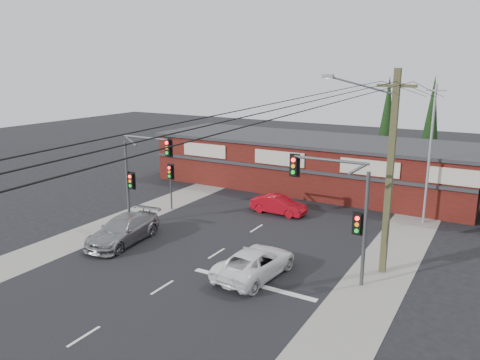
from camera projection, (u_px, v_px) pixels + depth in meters
The scene contains 18 objects.
ground at pixel (209, 258), 25.15m from camera, with size 120.00×120.00×0.00m, color black.
road_strip at pixel (253, 231), 29.35m from camera, with size 14.00×70.00×0.01m, color black.
verge_left at pixel (149, 210), 33.47m from camera, with size 3.00×70.00×0.02m, color gray.
verge_right at pixel (391, 258), 25.23m from camera, with size 3.00×70.00×0.02m, color gray.
stop_line at pixel (252, 284), 22.18m from camera, with size 6.50×0.35×0.01m, color silver.
white_suv at pixel (255, 262), 22.95m from camera, with size 2.32×5.02×1.40m, color white.
silver_suv at pixel (123, 230), 27.27m from camera, with size 2.16×5.31×1.54m, color gray.
red_sedan at pixel (279, 205), 32.62m from camera, with size 1.36×3.89×1.28m, color #A70A16.
lane_dashes at pixel (273, 218), 31.73m from camera, with size 0.12×53.26×0.01m.
shop_building at pixel (310, 163), 39.41m from camera, with size 27.30×8.40×4.22m.
conifer_near at pixel (387, 118), 42.33m from camera, with size 1.80×1.80×9.25m.
conifer_far at pixel (432, 118), 42.31m from camera, with size 1.80×1.80×9.25m.
traffic_mast_left at pixel (139, 168), 29.01m from camera, with size 3.77×0.27×5.97m.
traffic_mast_right at pixel (342, 202), 21.72m from camera, with size 3.96×0.27×5.97m.
pedestal_signal at pixel (171, 177), 33.12m from camera, with size 0.55×0.27×3.38m.
utility_pole at pixel (387, 167), 22.31m from camera, with size 4.38×0.59×10.00m.
steel_pole at pixel (430, 153), 29.75m from camera, with size 1.20×0.16×9.00m.
power_lines at pixel (363, 96), 16.80m from camera, with size 2.01×29.00×1.22m.
Camera 1 is at (13.16, -19.43, 10.12)m, focal length 35.00 mm.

